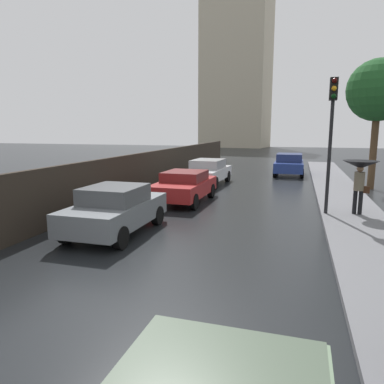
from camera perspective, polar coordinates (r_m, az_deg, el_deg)
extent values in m
plane|color=black|center=(6.43, -15.94, -19.41)|extent=(120.00, 120.00, 0.00)
cube|color=silver|center=(20.40, 2.45, 2.92)|extent=(1.97, 4.41, 0.59)
cube|color=gray|center=(20.44, 2.54, 4.46)|extent=(1.67, 2.21, 0.49)
cylinder|color=black|center=(18.85, 3.64, 1.42)|extent=(0.25, 0.65, 0.65)
cylinder|color=black|center=(19.34, -1.10, 1.65)|extent=(0.25, 0.65, 0.65)
cylinder|color=black|center=(21.60, 5.62, 2.48)|extent=(0.25, 0.65, 0.65)
cylinder|color=black|center=(22.03, 1.42, 2.67)|extent=(0.25, 0.65, 0.65)
cube|color=navy|center=(25.34, 15.05, 3.96)|extent=(1.85, 3.89, 0.63)
cube|color=navy|center=(25.30, 15.11, 5.27)|extent=(1.62, 2.08, 0.53)
cylinder|color=black|center=(26.68, 13.27, 3.64)|extent=(0.22, 0.61, 0.61)
cylinder|color=black|center=(26.65, 16.91, 3.47)|extent=(0.22, 0.61, 0.61)
cylinder|color=black|center=(24.13, 12.93, 3.01)|extent=(0.22, 0.61, 0.61)
cylinder|color=black|center=(24.09, 16.95, 2.82)|extent=(0.22, 0.61, 0.61)
cube|color=slate|center=(11.07, -11.96, -3.21)|extent=(1.80, 3.90, 0.65)
cube|color=#494D50|center=(10.93, -12.15, -0.35)|extent=(1.58, 1.81, 0.48)
cylinder|color=black|center=(9.68, -11.22, -7.09)|extent=(0.22, 0.62, 0.62)
cylinder|color=black|center=(10.53, -19.21, -6.07)|extent=(0.22, 0.62, 0.62)
cylinder|color=black|center=(11.93, -5.47, -3.70)|extent=(0.22, 0.62, 0.62)
cylinder|color=black|center=(12.63, -12.42, -3.12)|extent=(0.22, 0.62, 0.62)
cube|color=maroon|center=(15.48, -1.23, 0.67)|extent=(1.92, 4.09, 0.60)
cube|color=maroon|center=(15.48, -1.15, 2.55)|extent=(1.66, 1.93, 0.40)
cylinder|color=black|center=(14.03, 0.29, -1.55)|extent=(0.23, 0.64, 0.64)
cylinder|color=black|center=(14.61, -6.07, -1.14)|extent=(0.23, 0.64, 0.64)
cylinder|color=black|center=(16.55, 3.04, 0.21)|extent=(0.23, 0.64, 0.64)
cylinder|color=black|center=(17.05, -2.48, 0.50)|extent=(0.23, 0.64, 0.64)
cylinder|color=black|center=(13.98, 24.29, -1.46)|extent=(0.14, 0.14, 0.85)
cylinder|color=black|center=(13.96, 25.03, -1.53)|extent=(0.14, 0.14, 0.85)
cylinder|color=#726651|center=(13.85, 24.88, 1.55)|extent=(0.34, 0.34, 0.65)
sphere|color=#8C6647|center=(13.80, 25.02, 3.36)|extent=(0.23, 0.23, 0.23)
cube|color=#3F2314|center=(13.86, 25.83, 0.33)|extent=(0.22, 0.15, 0.24)
cylinder|color=#4C4C51|center=(13.81, 24.98, 2.88)|extent=(0.02, 0.02, 0.78)
cone|color=black|center=(13.79, 25.06, 3.93)|extent=(1.19, 1.19, 0.27)
cylinder|color=black|center=(13.50, 20.82, 5.00)|extent=(0.12, 0.12, 3.92)
cube|color=black|center=(13.53, 21.45, 14.90)|extent=(0.26, 0.26, 0.75)
sphere|color=#360503|center=(13.38, 21.59, 16.03)|extent=(0.17, 0.17, 0.17)
sphere|color=orange|center=(13.36, 21.51, 14.97)|extent=(0.17, 0.17, 0.17)
sphere|color=black|center=(13.34, 21.44, 13.90)|extent=(0.17, 0.17, 0.17)
cylinder|color=#4C3823|center=(20.95, 26.68, 5.77)|extent=(0.35, 0.35, 3.94)
sphere|color=#1E5123|center=(21.01, 27.35, 14.10)|extent=(3.10, 3.10, 3.10)
cube|color=#B2A88E|center=(64.04, 6.95, 18.41)|extent=(11.79, 8.15, 25.22)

